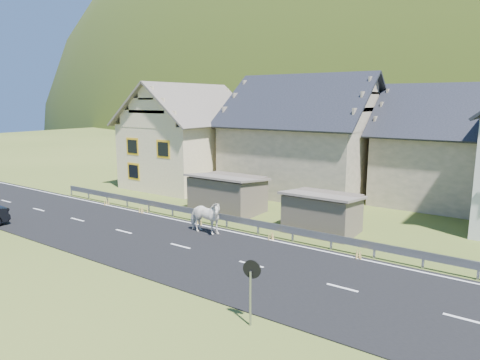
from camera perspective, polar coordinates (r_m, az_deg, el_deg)
The scene contains 12 objects.
ground at distance 20.61m, azimuth -7.95°, elevation -8.83°, with size 160.00×160.00×0.00m, color #374B18.
road at distance 20.60m, azimuth -7.95°, elevation -8.78°, with size 60.00×7.00×0.04m, color black.
lane_markings at distance 20.59m, azimuth -7.95°, elevation -8.71°, with size 60.00×6.60×0.01m, color silver.
guardrail at distance 23.14m, azimuth -1.79°, elevation -5.09°, with size 28.10×0.09×0.75m.
shed_left at distance 26.36m, azimuth -1.65°, elevation -1.94°, with size 4.30×3.30×2.40m, color #64584A.
shed_right at distance 22.79m, azimuth 10.91°, elevation -4.39°, with size 3.80×2.90×2.20m, color #64584A.
house_cream at distance 35.14m, azimuth -6.92°, elevation 6.50°, with size 7.80×9.80×8.30m.
house_stone_a at distance 32.59m, azimuth 8.71°, elevation 6.63°, with size 10.80×9.80×8.90m.
house_stone_b at distance 31.61m, azimuth 26.92°, elevation 4.77°, with size 9.80×8.80×8.10m.
conifer_patch at distance 141.74m, azimuth 6.01°, elevation 10.21°, with size 76.00×50.00×28.00m, color black.
horse at distance 22.08m, azimuth -4.72°, elevation -4.91°, with size 2.10×0.96×1.78m, color white.
traffic_mirror at distance 13.24m, azimuth 1.56°, elevation -12.90°, with size 0.58×0.19×2.10m.
Camera 1 is at (13.27, -14.22, 6.82)m, focal length 32.00 mm.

